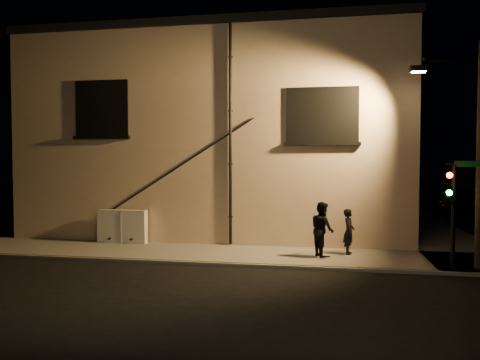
% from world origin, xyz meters
% --- Properties ---
extents(ground, '(90.00, 90.00, 0.00)m').
position_xyz_m(ground, '(0.00, 0.00, 0.00)').
color(ground, black).
extents(sidewalk, '(21.00, 16.00, 0.12)m').
position_xyz_m(sidewalk, '(1.22, 4.39, 0.06)').
color(sidewalk, slate).
rests_on(sidewalk, ground).
extents(building, '(16.20, 12.23, 8.80)m').
position_xyz_m(building, '(-3.00, 8.99, 4.40)').
color(building, beige).
rests_on(building, ground).
extents(utility_cabinet, '(1.96, 0.33, 1.29)m').
position_xyz_m(utility_cabinet, '(-6.06, 2.70, 0.76)').
color(utility_cabinet, silver).
rests_on(utility_cabinet, sidewalk).
extents(pedestrian_a, '(0.44, 0.61, 1.56)m').
position_xyz_m(pedestrian_a, '(2.53, 1.97, 0.90)').
color(pedestrian_a, black).
rests_on(pedestrian_a, sidewalk).
extents(pedestrian_b, '(1.00, 1.10, 1.83)m').
position_xyz_m(pedestrian_b, '(1.63, 1.46, 1.04)').
color(pedestrian_b, black).
rests_on(pedestrian_b, sidewalk).
extents(traffic_signal, '(1.12, 1.85, 3.20)m').
position_xyz_m(traffic_signal, '(5.25, 0.19, 2.27)').
color(traffic_signal, black).
rests_on(traffic_signal, sidewalk).
extents(streetlamp_pole, '(2.02, 1.38, 6.86)m').
position_xyz_m(streetlamp_pole, '(6.14, 0.56, 3.67)').
color(streetlamp_pole, black).
rests_on(streetlamp_pole, ground).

